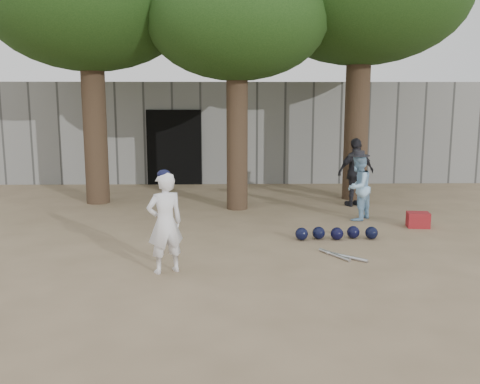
{
  "coord_description": "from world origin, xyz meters",
  "views": [
    {
      "loc": [
        0.42,
        -7.95,
        2.52
      ],
      "look_at": [
        0.6,
        1.0,
        0.95
      ],
      "focal_mm": 40.0,
      "sensor_mm": 36.0,
      "label": 1
    }
  ],
  "objects_px": {
    "boy_player": "(165,223)",
    "red_bag": "(418,220)",
    "spectator_blue": "(358,187)",
    "spectator_dark": "(356,172)"
  },
  "relations": [
    {
      "from": "spectator_blue",
      "to": "red_bag",
      "type": "xyz_separation_m",
      "value": [
        1.06,
        -0.69,
        -0.54
      ]
    },
    {
      "from": "boy_player",
      "to": "red_bag",
      "type": "relative_size",
      "value": 3.54
    },
    {
      "from": "spectator_dark",
      "to": "red_bag",
      "type": "relative_size",
      "value": 3.84
    },
    {
      "from": "boy_player",
      "to": "spectator_blue",
      "type": "bearing_deg",
      "value": -163.54
    },
    {
      "from": "spectator_blue",
      "to": "spectator_dark",
      "type": "relative_size",
      "value": 0.86
    },
    {
      "from": "spectator_dark",
      "to": "red_bag",
      "type": "distance_m",
      "value": 2.39
    },
    {
      "from": "boy_player",
      "to": "red_bag",
      "type": "xyz_separation_m",
      "value": [
        4.68,
        2.69,
        -0.59
      ]
    },
    {
      "from": "spectator_blue",
      "to": "red_bag",
      "type": "height_order",
      "value": "spectator_blue"
    },
    {
      "from": "spectator_blue",
      "to": "spectator_dark",
      "type": "height_order",
      "value": "spectator_dark"
    },
    {
      "from": "boy_player",
      "to": "red_bag",
      "type": "bearing_deg",
      "value": -176.69
    }
  ]
}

